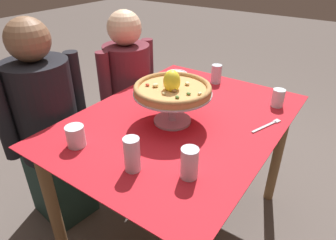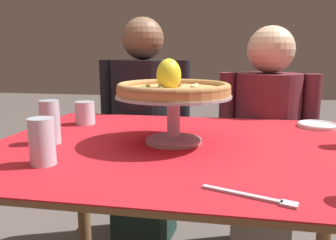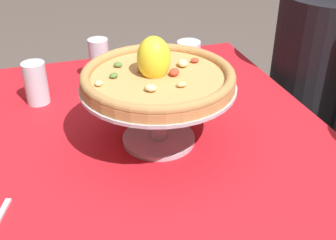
# 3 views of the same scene
# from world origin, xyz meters

# --- Properties ---
(ground_plane) EXTENTS (14.00, 14.00, 0.00)m
(ground_plane) POSITION_xyz_m (0.00, 0.00, 0.00)
(ground_plane) COLOR #5B514C
(dining_table) EXTENTS (1.26, 0.93, 0.76)m
(dining_table) POSITION_xyz_m (0.00, 0.00, 0.65)
(dining_table) COLOR olive
(dining_table) RESTS_ON ground
(pizza_stand) EXTENTS (0.37, 0.37, 0.16)m
(pizza_stand) POSITION_xyz_m (-0.05, 0.01, 0.87)
(pizza_stand) COLOR #B7B7C1
(pizza_stand) RESTS_ON dining_table
(pizza) EXTENTS (0.36, 0.36, 0.11)m
(pizza) POSITION_xyz_m (-0.05, 0.01, 0.94)
(pizza) COLOR tan
(pizza) RESTS_ON pizza_stand
(water_glass_front_left) EXTENTS (0.07, 0.07, 0.12)m
(water_glass_front_left) POSITION_xyz_m (-0.35, -0.26, 0.81)
(water_glass_front_left) COLOR silver
(water_glass_front_left) RESTS_ON dining_table
(water_glass_side_right) EXTENTS (0.06, 0.06, 0.11)m
(water_glass_side_right) POSITION_xyz_m (0.51, 0.06, 0.81)
(water_glass_side_right) COLOR silver
(water_glass_side_right) RESTS_ON dining_table
(water_glass_back_left) EXTENTS (0.08, 0.08, 0.09)m
(water_glass_back_left) POSITION_xyz_m (-0.45, 0.24, 0.80)
(water_glass_back_left) COLOR silver
(water_glass_back_left) RESTS_ON dining_table
(water_glass_side_left) EXTENTS (0.06, 0.06, 0.14)m
(water_glass_side_left) POSITION_xyz_m (-0.44, -0.07, 0.82)
(water_glass_side_left) COLOR silver
(water_glass_side_left) RESTS_ON dining_table
(water_glass_front_right) EXTENTS (0.06, 0.06, 0.09)m
(water_glass_front_right) POSITION_xyz_m (0.41, -0.35, 0.80)
(water_glass_front_right) COLOR silver
(water_glass_front_right) RESTS_ON dining_table
(side_plate) EXTENTS (0.15, 0.15, 0.02)m
(side_plate) POSITION_xyz_m (0.47, 0.33, 0.77)
(side_plate) COLOR silver
(side_plate) RESTS_ON dining_table
(dinner_fork) EXTENTS (0.19, 0.08, 0.01)m
(dinner_fork) POSITION_xyz_m (0.18, -0.38, 0.76)
(dinner_fork) COLOR #B7B7C1
(dinner_fork) RESTS_ON dining_table
(diner_left) EXTENTS (0.49, 0.37, 1.22)m
(diner_left) POSITION_xyz_m (-0.31, 0.67, 0.59)
(diner_left) COLOR #1E3833
(diner_left) RESTS_ON ground
(diner_right) EXTENTS (0.46, 0.35, 1.17)m
(diner_right) POSITION_xyz_m (0.31, 0.62, 0.55)
(diner_right) COLOR gray
(diner_right) RESTS_ON ground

